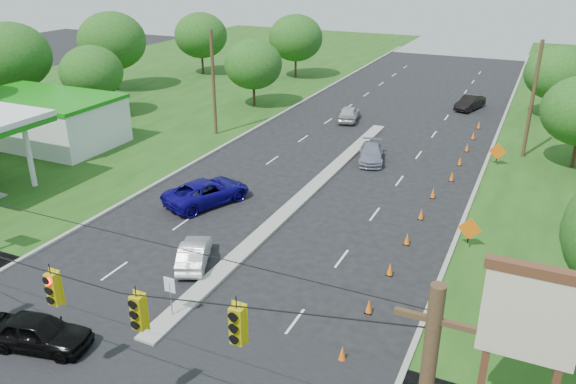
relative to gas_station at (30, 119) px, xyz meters
The scene contains 35 objects.
curb_left 16.89m from the gas_station, 35.78° to the left, with size 0.25×110.00×0.16m, color gray.
curb_right 35.22m from the gas_station, 16.13° to the left, with size 0.25×110.00×0.16m, color gray.
median 23.79m from the gas_station, ahead, with size 1.00×34.00×0.18m, color gray.
median_sign 27.62m from the gas_station, 31.07° to the right, with size 0.55×0.06×2.05m.
signal_span 31.83m from the gas_station, 42.00° to the right, with size 25.60×0.32×9.00m.
utility_pole_far_left 14.93m from the gas_station, 41.21° to the left, with size 0.28×0.28×9.00m, color #422D1C.
utility_pole_far_right 39.08m from the gas_station, 22.21° to the left, with size 0.28×0.28×9.00m, color #422D1C.
gas_station is the anchor object (origin of this frame).
pylon_sign 40.50m from the gas_station, 20.31° to the right, with size 5.90×2.30×6.12m.
cone_1 34.31m from the gas_station, 23.67° to the right, with size 0.32×0.32×0.70m, color orange.
cone_2 33.06m from the gas_station, 18.09° to the right, with size 0.32×0.32×0.70m, color orange.
cone_3 32.15m from the gas_station, 12.14° to the right, with size 0.32×0.32×0.70m, color orange.
cone_4 31.60m from the gas_station, ahead, with size 0.32×0.32×0.70m, color orange.
cone_5 31.44m from the gas_station, ahead, with size 0.32×0.32×0.70m, color orange.
cone_6 31.66m from the gas_station, ahead, with size 0.32×0.32×0.70m, color orange.
cone_7 32.84m from the gas_station, 12.79° to the left, with size 0.32×0.32×0.70m, color orange.
cone_8 33.79m from the gas_station, 18.60° to the left, with size 0.32×0.32×0.70m, color orange.
cone_9 35.06m from the gas_station, 24.04° to the left, with size 0.32×0.32×0.70m, color orange.
cone_10 36.62m from the gas_station, 29.06° to the left, with size 0.32×0.32×0.70m, color orange.
cone_11 38.44m from the gas_station, 33.63° to the left, with size 0.32×0.32×0.70m, color orange.
work_sign_1 34.54m from the gas_station, ahead, with size 1.27×0.58×1.37m.
work_sign_2 36.42m from the gas_station, 18.85° to the left, with size 1.27×0.58×1.37m.
tree_2 10.19m from the gas_station, 103.60° to the left, with size 5.88×5.88×6.86m.
tree_3 21.66m from the gas_station, 112.93° to the left, with size 7.56×7.56×8.82m.
tree_4 32.14m from the gas_station, 97.82° to the left, with size 6.72×6.72×7.84m.
tree_5 22.05m from the gas_station, 63.99° to the left, with size 5.88×5.88×6.86m.
tree_6 35.67m from the gas_station, 77.60° to the left, with size 6.72×6.72×7.84m.
tree_12 46.80m from the gas_station, 36.41° to the left, with size 5.88×5.88×6.86m.
tree_14 13.29m from the gas_station, 143.18° to the left, with size 7.56×7.56×8.82m.
black_sedan 27.01m from the gas_station, 42.26° to the right, with size 1.73×4.30×1.47m, color black.
white_sedan 24.16m from the gas_station, 24.34° to the right, with size 1.33×3.81×1.26m, color silver.
blue_pickup 18.75m from the gas_station, ahead, with size 2.62×5.67×1.58m, color #0D056D.
silver_car_far 27.13m from the gas_station, 18.92° to the left, with size 1.78×4.38×1.27m, color gray.
silver_car_oncoming 27.75m from the gas_station, 42.65° to the left, with size 1.71×4.24×1.45m, color #ADADAD.
dark_car_receding 41.12m from the gas_station, 42.70° to the left, with size 1.52×4.35×1.43m, color black.
Camera 1 is at (13.21, -10.48, 14.85)m, focal length 35.00 mm.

